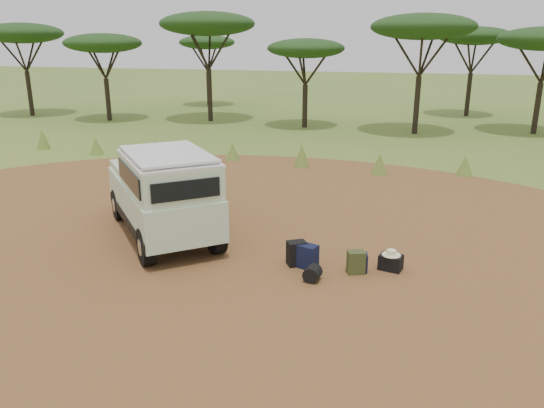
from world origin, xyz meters
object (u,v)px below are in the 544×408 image
(duffel_navy, at_px, (359,263))
(hard_case, at_px, (391,262))
(backpack_navy, at_px, (308,257))
(safari_vehicle, at_px, (163,195))
(backpack_olive, at_px, (356,262))
(backpack_black, at_px, (297,253))
(walking_staff, at_px, (137,192))

(duffel_navy, height_order, hard_case, duffel_navy)
(backpack_navy, bearing_deg, safari_vehicle, -174.71)
(backpack_navy, height_order, backpack_olive, backpack_navy)
(safari_vehicle, bearing_deg, duffel_navy, 39.91)
(safari_vehicle, xyz_separation_m, duffel_navy, (4.93, -0.77, -0.90))
(backpack_olive, xyz_separation_m, hard_case, (0.70, 0.39, -0.08))
(backpack_black, bearing_deg, safari_vehicle, 134.81)
(backpack_black, distance_m, backpack_navy, 0.28)
(walking_staff, distance_m, backpack_navy, 5.55)
(backpack_olive, height_order, hard_case, backpack_olive)
(walking_staff, distance_m, backpack_olive, 6.52)
(safari_vehicle, relative_size, backpack_navy, 8.83)
(safari_vehicle, relative_size, backpack_black, 8.53)
(walking_staff, xyz_separation_m, backpack_navy, (5.19, -1.89, -0.53))
(safari_vehicle, distance_m, duffel_navy, 5.07)
(walking_staff, xyz_separation_m, duffel_navy, (6.27, -1.77, -0.59))
(backpack_black, height_order, backpack_olive, backpack_black)
(walking_staff, xyz_separation_m, backpack_black, (4.92, -1.81, -0.52))
(backpack_olive, bearing_deg, backpack_navy, 160.57)
(backpack_navy, bearing_deg, hard_case, 31.60)
(walking_staff, bearing_deg, backpack_black, -68.76)
(safari_vehicle, height_order, duffel_navy, safari_vehicle)
(hard_case, bearing_deg, walking_staff, -179.06)
(walking_staff, xyz_separation_m, backpack_olive, (6.22, -1.88, -0.54))
(safari_vehicle, distance_m, hard_case, 5.69)
(hard_case, bearing_deg, safari_vehicle, -172.00)
(walking_staff, relative_size, backpack_navy, 3.04)
(hard_case, bearing_deg, duffel_navy, -144.04)
(duffel_navy, xyz_separation_m, hard_case, (0.66, 0.28, -0.03))
(walking_staff, height_order, backpack_black, walking_staff)
(backpack_black, bearing_deg, hard_case, -23.41)
(walking_staff, relative_size, duffel_navy, 3.97)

